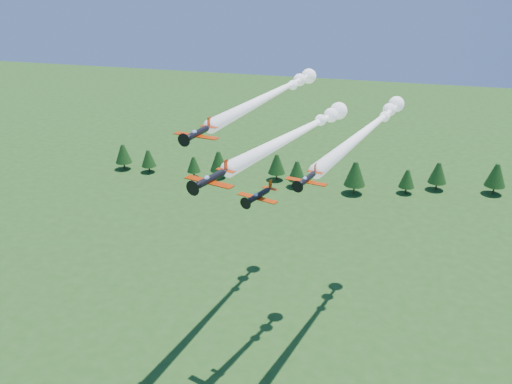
% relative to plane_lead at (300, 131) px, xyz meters
% --- Properties ---
extents(plane_lead, '(19.69, 50.69, 3.70)m').
position_rel_plane_lead_xyz_m(plane_lead, '(0.00, 0.00, 0.00)').
color(plane_lead, black).
rests_on(plane_lead, ground).
extents(plane_left, '(15.63, 59.20, 3.70)m').
position_rel_plane_lead_xyz_m(plane_left, '(-9.02, 16.54, 3.09)').
color(plane_left, black).
rests_on(plane_left, ground).
extents(plane_right, '(17.64, 57.74, 3.70)m').
position_rel_plane_lead_xyz_m(plane_right, '(12.14, 13.11, -2.10)').
color(plane_right, black).
rests_on(plane_right, ground).
extents(plane_slot, '(8.10, 9.02, 2.85)m').
position_rel_plane_lead_xyz_m(plane_slot, '(-5.42, -10.48, -9.50)').
color(plane_slot, black).
rests_on(plane_slot, ground).
extents(treeline, '(170.14, 21.48, 11.93)m').
position_rel_plane_lead_xyz_m(treeline, '(-1.04, 91.10, -41.94)').
color(treeline, '#382314').
rests_on(treeline, ground).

